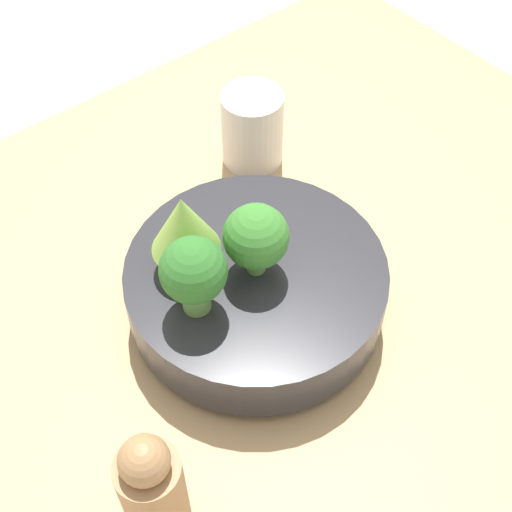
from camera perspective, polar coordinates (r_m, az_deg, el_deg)
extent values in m
plane|color=silver|center=(0.85, 0.14, -3.19)|extent=(6.00, 6.00, 0.00)
cube|color=tan|center=(0.83, 0.14, -2.25)|extent=(1.03, 0.78, 0.05)
cylinder|color=#28282D|center=(0.77, 0.00, -4.03)|extent=(0.12, 0.12, 0.01)
cylinder|color=#28282D|center=(0.74, 0.00, -2.41)|extent=(0.27, 0.27, 0.06)
cylinder|color=#6BA34C|center=(0.71, -5.49, -0.09)|extent=(0.03, 0.03, 0.03)
cone|color=#84AD47|center=(0.68, -5.80, 2.52)|extent=(0.07, 0.07, 0.07)
cylinder|color=#609347|center=(0.71, 0.00, -0.34)|extent=(0.02, 0.02, 0.03)
sphere|color=#387A2D|center=(0.68, 0.00, 1.57)|extent=(0.06, 0.06, 0.06)
cylinder|color=#609347|center=(0.68, -4.82, -3.18)|extent=(0.03, 0.03, 0.03)
sphere|color=#2D6B28|center=(0.65, -5.04, -1.14)|extent=(0.06, 0.06, 0.06)
cylinder|color=silver|center=(0.90, -0.30, 10.18)|extent=(0.08, 0.08, 0.10)
cylinder|color=#997047|center=(0.62, -8.11, -18.48)|extent=(0.05, 0.05, 0.12)
sphere|color=#997047|center=(0.56, -8.94, -15.88)|extent=(0.04, 0.04, 0.04)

